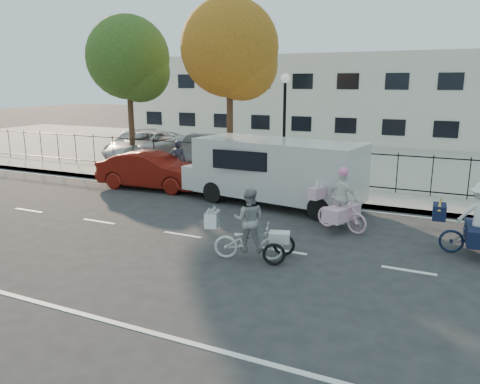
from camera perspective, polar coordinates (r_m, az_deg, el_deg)
The scene contains 20 objects.
ground at distance 13.22m, azimuth -6.99°, elevation -5.22°, with size 120.00×120.00×0.00m, color #333334.
road_markings at distance 13.22m, azimuth -6.99°, elevation -5.20°, with size 60.00×9.52×0.01m, color silver, non-canonical shape.
curb at distance 17.51m, azimuth 1.76°, elevation -0.25°, with size 60.00×0.10×0.15m, color #A8A399.
sidewalk at distance 18.45m, azimuth 3.05°, elevation 0.44°, with size 60.00×2.20×0.15m, color #A8A399.
parking_lot at distance 26.77m, azimuth 10.26°, elevation 4.28°, with size 60.00×15.60×0.15m, color #A8A399.
iron_fence at distance 19.29m, azimuth 4.31°, elevation 3.49°, with size 58.00×0.06×1.50m, color black, non-canonical shape.
building at distance 36.23m, azimuth 14.64°, elevation 11.02°, with size 34.00×10.00×6.00m, color silver.
lamppost at distance 18.50m, azimuth 5.46°, elevation 9.95°, with size 0.36×0.36×4.33m.
street_sign at distance 19.58m, azimuth -1.17°, elevation 5.20°, with size 0.85×0.06×1.80m.
zebra_trike at distance 11.19m, azimuth 1.10°, elevation -4.92°, with size 2.04×1.24×1.75m.
unicorn_bike at distance 13.64m, azimuth 12.20°, elevation -1.83°, with size 1.88×1.36×1.86m.
bull_bike at distance 12.80m, azimuth 27.00°, elevation -3.80°, with size 1.98×1.36×1.84m.
white_van at distance 16.12m, azimuth 4.18°, elevation 2.77°, with size 6.57×2.96×2.24m.
red_sedan at distance 18.94m, azimuth -10.65°, elevation 2.59°, with size 1.55×4.44×1.46m, color #60110B.
pedestrian at distance 19.47m, azimuth -7.54°, elevation 3.79°, with size 0.62×0.41×1.70m, color black.
lot_car_a at distance 27.12m, azimuth -12.92°, elevation 5.83°, with size 1.84×4.54×1.32m, color #AAAEB2.
lot_car_b at distance 25.48m, azimuth -11.18°, elevation 5.63°, with size 2.44×5.29×1.47m, color silver.
lot_car_c at distance 23.93m, azimuth -4.79°, elevation 5.28°, with size 1.49×4.28×1.41m, color #4E5056.
tree_west at distance 23.84m, azimuth -13.12°, elevation 15.21°, with size 3.98×3.98×7.30m.
tree_mid at distance 20.78m, azimuth -0.85°, elevation 16.63°, with size 4.19×4.19×7.69m.
Camera 1 is at (6.72, -10.59, 4.18)m, focal length 35.00 mm.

